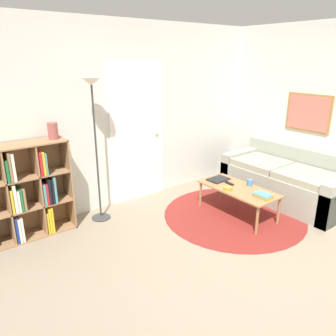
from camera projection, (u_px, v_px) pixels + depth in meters
The scene contains 14 objects.
ground_plane at pixel (264, 285), 3.19m from camera, with size 14.00×14.00×0.00m, color gray.
wall_back at pixel (125, 117), 4.71m from camera, with size 7.73×0.11×2.60m.
wall_right at pixel (300, 111), 5.10m from camera, with size 0.08×5.54×2.60m.
rug at pixel (234, 215), 4.59m from camera, with size 1.95×1.95×0.01m.
bookshelf at pixel (19, 194), 3.86m from camera, with size 1.12×0.34×1.17m.
floor_lamp at pixel (93, 107), 4.02m from camera, with size 0.26×0.26×1.88m.
couch at pixel (287, 181), 5.05m from camera, with size 0.88×1.86×0.78m.
coffee_table at pixel (238, 190), 4.49m from camera, with size 0.53×1.10×0.41m.
laptop at pixel (218, 179), 4.77m from camera, with size 0.31×0.23×0.02m.
bowl at pixel (228, 188), 4.41m from camera, with size 0.12×0.12×0.04m.
book_stack_on_table at pixel (263, 195), 4.18m from camera, with size 0.15×0.22×0.05m.
cup at pixel (250, 183), 4.55m from camera, with size 0.08×0.08×0.09m.
remote at pixel (229, 183), 4.61m from camera, with size 0.06×0.15×0.02m.
vase_on_shelf at pixel (53, 131), 3.91m from camera, with size 0.12×0.12×0.20m.
Camera 1 is at (-2.36, -1.53, 2.11)m, focal length 35.00 mm.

